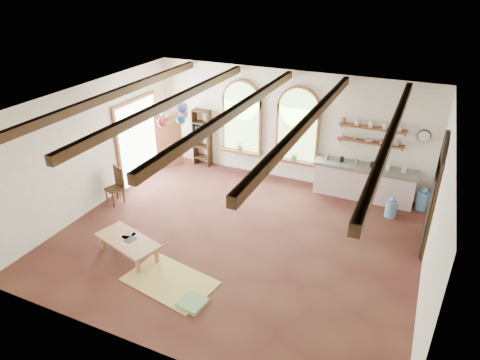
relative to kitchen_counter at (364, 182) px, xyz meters
The scene contains 27 objects.
floor 3.97m from the kitchen_counter, 125.71° to the right, with size 8.00×8.00×0.00m, color #542E22.
ceiling_beams 4.73m from the kitchen_counter, 125.71° to the right, with size 6.20×6.80×0.18m, color #342310, non-canonical shape.
window_left 3.88m from the kitchen_counter, behind, with size 1.30×0.28×2.20m.
window_right 2.32m from the kitchen_counter, behind, with size 1.30×0.28×2.20m.
left_doorway 6.44m from the kitchen_counter, 167.37° to the right, with size 0.10×1.90×2.50m, color brown.
right_doorway 2.45m from the kitchen_counter, 45.86° to the right, with size 0.10×1.30×2.40m, color black.
kitchen_counter is the anchor object (origin of this frame).
wall_shelf_lower 1.09m from the kitchen_counter, 90.00° to the left, with size 1.70×0.24×0.04m, color brown.
wall_shelf_upper 1.49m from the kitchen_counter, 90.00° to the left, with size 1.70×0.24×0.04m, color brown.
wall_clock 1.91m from the kitchen_counter, 11.31° to the left, with size 0.32×0.32×0.04m, color black.
bookshelf 5.02m from the kitchen_counter, behind, with size 0.53×0.32×1.80m.
coffee_table 6.33m from the kitchen_counter, 131.24° to the right, with size 1.62×1.07×0.43m.
side_chair 6.65m from the kitchen_counter, 153.38° to the right, with size 0.50×0.50×0.99m.
floor_mat 5.90m from the kitchen_counter, 119.53° to the right, with size 1.79×1.10×0.02m, color tan.
floor_cushion 5.92m from the kitchen_counter, 111.40° to the right, with size 0.47×0.47×0.08m, color #799F6E.
water_jug_a 1.11m from the kitchen_counter, 40.09° to the right, with size 0.29×0.29×0.55m.
water_jug_b 1.53m from the kitchen_counter, ahead, with size 0.33×0.33×0.64m.
balloon_cluster 5.38m from the kitchen_counter, 158.65° to the right, with size 0.98×0.98×1.16m.
table_book 6.31m from the kitchen_counter, 133.58° to the right, with size 0.16×0.23×0.02m, color olive.
tablet 6.28m from the kitchen_counter, 130.77° to the right, with size 0.18×0.25×0.01m, color black.
potted_plant_left 3.72m from the kitchen_counter, behind, with size 0.27×0.23×0.30m, color #598C4C.
potted_plant_right 2.04m from the kitchen_counter, behind, with size 0.27×0.23×0.30m, color #598C4C.
shelf_cup_a 1.38m from the kitchen_counter, 166.50° to the left, with size 0.12×0.10×0.10m, color white.
shelf_cup_b 1.22m from the kitchen_counter, 155.77° to the left, with size 0.10×0.10×0.09m, color beige.
shelf_bowl_a 1.14m from the kitchen_counter, 105.52° to the left, with size 0.22×0.22×0.05m, color beige.
shelf_bowl_b 1.18m from the kitchen_counter, 30.96° to the left, with size 0.20×0.20×0.06m, color #8C664C.
shelf_vase 1.37m from the kitchen_counter, 15.48° to the left, with size 0.18×0.18×0.19m, color slate.
Camera 1 is at (3.47, -7.49, 5.73)m, focal length 32.00 mm.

